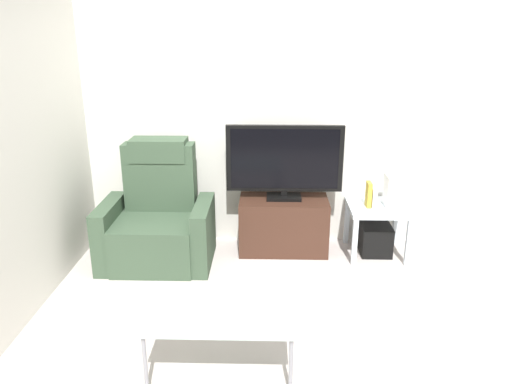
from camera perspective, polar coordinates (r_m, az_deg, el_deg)
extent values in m
plane|color=#BCB2AD|center=(4.03, 3.04, -11.82)|extent=(6.40, 6.40, 0.00)
cube|color=silver|center=(4.66, 2.98, 9.48)|extent=(6.40, 0.06, 2.60)
cube|color=silver|center=(3.96, -25.08, 6.12)|extent=(0.06, 4.48, 2.60)
cube|color=#3D2319|center=(4.68, 3.18, -3.80)|extent=(0.82, 0.44, 0.51)
cube|color=black|center=(4.45, 3.28, -3.60)|extent=(0.76, 0.02, 0.02)
cube|color=black|center=(4.48, 3.27, -2.95)|extent=(0.34, 0.11, 0.04)
cube|color=black|center=(4.60, 3.24, -0.57)|extent=(0.32, 0.20, 0.03)
cube|color=black|center=(4.59, 3.25, -0.10)|extent=(0.06, 0.04, 0.05)
cube|color=black|center=(4.49, 3.32, 3.89)|extent=(1.06, 0.05, 0.61)
cube|color=black|center=(4.47, 3.33, 3.81)|extent=(0.98, 0.01, 0.55)
cube|color=#384C38|center=(4.54, -11.34, -5.51)|extent=(0.70, 0.72, 0.42)
cube|color=#384C38|center=(4.61, -11.03, 1.77)|extent=(0.64, 0.20, 0.62)
cube|color=#384C38|center=(4.56, -11.17, 4.85)|extent=(0.50, 0.26, 0.20)
cube|color=#384C38|center=(4.63, -16.49, -4.54)|extent=(0.14, 0.68, 0.56)
cube|color=#384C38|center=(4.44, -6.08, -4.83)|extent=(0.14, 0.68, 0.56)
cube|color=silver|center=(4.66, 13.94, -1.76)|extent=(0.54, 0.54, 0.04)
cube|color=silver|center=(4.49, 11.34, -5.68)|extent=(0.04, 0.04, 0.44)
cube|color=silver|center=(4.59, 17.23, -5.60)|extent=(0.04, 0.04, 0.44)
cube|color=silver|center=(4.92, 10.45, -3.40)|extent=(0.04, 0.04, 0.44)
cube|color=silver|center=(5.01, 15.84, -3.38)|extent=(0.04, 0.04, 0.44)
cube|color=black|center=(4.78, 13.65, -5.36)|extent=(0.28, 0.28, 0.28)
cube|color=gold|center=(4.58, 12.90, -0.28)|extent=(0.04, 0.12, 0.23)
cube|color=white|center=(4.59, 13.45, -0.58)|extent=(0.04, 0.12, 0.18)
cube|color=white|center=(4.64, 15.16, 0.16)|extent=(0.07, 0.20, 0.29)
cube|color=#B2C6C1|center=(3.11, -4.03, -13.38)|extent=(0.90, 0.60, 0.02)
cylinder|color=gray|center=(3.08, -12.70, -18.84)|extent=(0.02, 0.02, 0.38)
cylinder|color=gray|center=(3.00, 4.05, -19.50)|extent=(0.02, 0.02, 0.38)
cylinder|color=gray|center=(3.51, -10.57, -13.54)|extent=(0.02, 0.02, 0.38)
cylinder|color=gray|center=(3.44, 3.68, -13.93)|extent=(0.02, 0.02, 0.38)
cube|color=#B7B7BC|center=(3.17, -4.39, -12.46)|extent=(0.12, 0.17, 0.01)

